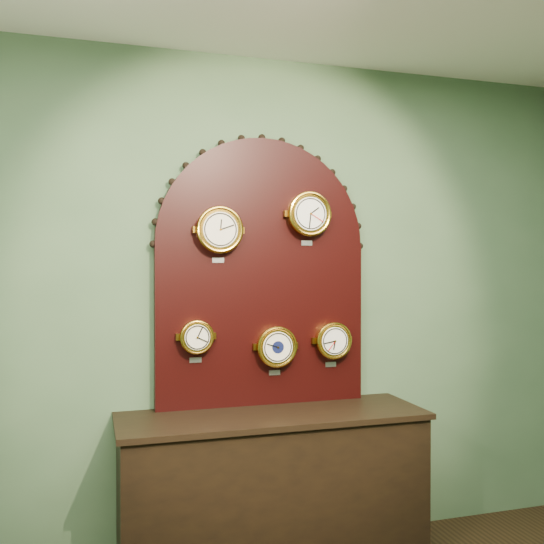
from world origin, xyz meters
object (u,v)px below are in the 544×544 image
object	(u,v)px
shop_counter	(273,493)
display_board	(262,263)
barometer	(276,347)
hygrometer	(196,337)
roman_clock	(219,230)
arabic_clock	(309,214)
tide_clock	(333,340)

from	to	relation	value
shop_counter	display_board	distance (m)	1.25
barometer	hygrometer	bearing A→B (deg)	179.83
shop_counter	roman_clock	bearing A→B (deg)	149.42
roman_clock	arabic_clock	distance (m)	0.53
tide_clock	shop_counter	bearing A→B (deg)	-159.27
arabic_clock	roman_clock	bearing A→B (deg)	-179.99
arabic_clock	tide_clock	world-z (taller)	arabic_clock
shop_counter	arabic_clock	distance (m)	1.53
shop_counter	tide_clock	world-z (taller)	tide_clock
display_board	roman_clock	distance (m)	0.32
display_board	barometer	xyz separation A→B (m)	(0.07, -0.07, -0.46)
shop_counter	display_board	xyz separation A→B (m)	(0.00, 0.22, 1.23)
display_board	barometer	bearing A→B (deg)	-45.78
barometer	tide_clock	xyz separation A→B (m)	(0.34, 0.00, 0.02)
display_board	tide_clock	distance (m)	0.60
arabic_clock	barometer	bearing A→B (deg)	179.87
shop_counter	tide_clock	bearing A→B (deg)	20.73
display_board	tide_clock	size ratio (longest dim) A/B	5.77
display_board	barometer	distance (m)	0.47
display_board	tide_clock	world-z (taller)	display_board
shop_counter	barometer	xyz separation A→B (m)	(0.07, 0.15, 0.76)
shop_counter	hygrometer	bearing A→B (deg)	158.07
hygrometer	display_board	bearing A→B (deg)	9.68
shop_counter	arabic_clock	world-z (taller)	arabic_clock
shop_counter	arabic_clock	size ratio (longest dim) A/B	5.26
display_board	barometer	size ratio (longest dim) A/B	5.43
tide_clock	display_board	bearing A→B (deg)	170.74
roman_clock	arabic_clock	world-z (taller)	arabic_clock
shop_counter	hygrometer	size ratio (longest dim) A/B	6.76
tide_clock	barometer	bearing A→B (deg)	-179.90
arabic_clock	tide_clock	distance (m)	0.74
shop_counter	display_board	world-z (taller)	display_board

